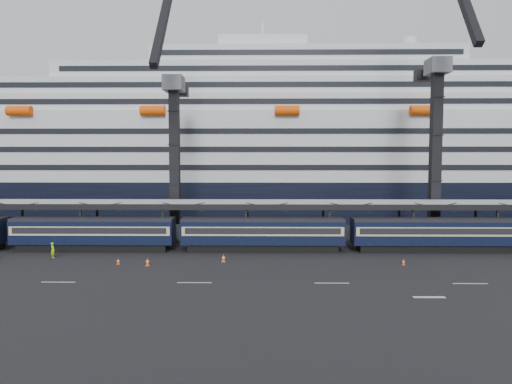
# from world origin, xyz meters

# --- Properties ---
(ground) EXTENTS (260.00, 260.00, 0.00)m
(ground) POSITION_xyz_m (0.00, 0.00, 0.00)
(ground) COLOR black
(ground) RESTS_ON ground
(lane_markings) EXTENTS (111.00, 4.27, 0.02)m
(lane_markings) POSITION_xyz_m (8.15, -5.23, 0.01)
(lane_markings) COLOR beige
(lane_markings) RESTS_ON ground
(train) EXTENTS (133.05, 3.00, 4.05)m
(train) POSITION_xyz_m (-4.65, 10.00, 2.20)
(train) COLOR black
(train) RESTS_ON ground
(canopy) EXTENTS (130.00, 6.25, 5.53)m
(canopy) POSITION_xyz_m (0.00, 14.00, 5.25)
(canopy) COLOR #9FA1A7
(canopy) RESTS_ON ground
(cruise_ship) EXTENTS (214.09, 28.84, 34.00)m
(cruise_ship) POSITION_xyz_m (-1.08, 45.99, 12.34)
(cruise_ship) COLOR black
(cruise_ship) RESTS_ON ground
(crane_dark_near) EXTENTS (4.50, 17.75, 35.08)m
(crane_dark_near) POSITION_xyz_m (-20.00, 18.59, 11.93)
(crane_dark_near) COLOR #494C51
(crane_dark_near) RESTS_ON ground
(crane_dark_mid) EXTENTS (4.50, 18.24, 39.64)m
(crane_dark_mid) POSITION_xyz_m (15.00, 17.59, 13.36)
(crane_dark_mid) COLOR #494C51
(crane_dark_mid) RESTS_ON ground
(worker) EXTENTS (0.73, 0.73, 1.72)m
(worker) POSITION_xyz_m (-31.03, 5.94, 0.86)
(worker) COLOR #AFF10C
(worker) RESTS_ON ground
(traffic_cone_b) EXTENTS (0.34, 0.34, 0.68)m
(traffic_cone_b) POSITION_xyz_m (-22.88, 2.92, 0.33)
(traffic_cone_b) COLOR #FF5208
(traffic_cone_b) RESTS_ON ground
(traffic_cone_c) EXTENTS (0.43, 0.43, 0.86)m
(traffic_cone_c) POSITION_xyz_m (-19.70, 2.33, 0.42)
(traffic_cone_c) COLOR #FF5208
(traffic_cone_c) RESTS_ON ground
(traffic_cone_d) EXTENTS (0.44, 0.44, 0.87)m
(traffic_cone_d) POSITION_xyz_m (-12.14, 4.23, 0.43)
(traffic_cone_d) COLOR #FF5208
(traffic_cone_d) RESTS_ON ground
(traffic_cone_e) EXTENTS (0.33, 0.33, 0.67)m
(traffic_cone_e) POSITION_xyz_m (6.40, 3.04, 0.33)
(traffic_cone_e) COLOR #FF5208
(traffic_cone_e) RESTS_ON ground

